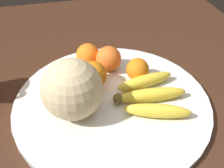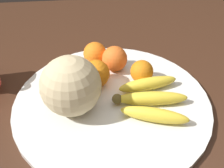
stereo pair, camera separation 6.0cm
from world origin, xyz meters
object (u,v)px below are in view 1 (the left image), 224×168
at_px(orange_front_right, 93,75).
at_px(orange_back_left, 138,69).
at_px(kitchen_table, 129,145).
at_px(fruit_bowl, 112,102).
at_px(orange_front_left, 88,55).
at_px(orange_mid_center, 109,59).
at_px(melon, 72,89).
at_px(banana_bunch, 150,95).

distance_m(orange_front_right, orange_back_left, 0.12).
height_order(kitchen_table, fruit_bowl, fruit_bowl).
distance_m(kitchen_table, fruit_bowl, 0.12).
bearing_deg(orange_front_left, fruit_bowl, -168.97).
xyz_separation_m(fruit_bowl, orange_mid_center, (0.12, -0.02, 0.04)).
relative_size(fruit_bowl, melon, 3.49).
bearing_deg(orange_front_right, banana_bunch, -125.50).
height_order(kitchen_table, melon, melon).
bearing_deg(orange_back_left, kitchen_table, 156.43).
height_order(fruit_bowl, orange_mid_center, orange_mid_center).
bearing_deg(orange_back_left, orange_front_left, 51.21).
relative_size(kitchen_table, orange_front_right, 21.11).
xyz_separation_m(kitchen_table, orange_front_left, (0.22, 0.06, 0.14)).
relative_size(orange_front_left, orange_mid_center, 0.94).
height_order(kitchen_table, orange_mid_center, orange_mid_center).
bearing_deg(fruit_bowl, orange_mid_center, -9.28).
bearing_deg(orange_front_left, orange_front_right, 178.34).
bearing_deg(kitchen_table, fruit_bowl, 23.96).
bearing_deg(banana_bunch, orange_front_left, 127.64).
relative_size(fruit_bowl, orange_back_left, 7.93).
relative_size(melon, banana_bunch, 0.76).
relative_size(banana_bunch, orange_mid_center, 2.58).
relative_size(fruit_bowl, orange_front_right, 6.74).
bearing_deg(orange_back_left, orange_mid_center, 47.57).
xyz_separation_m(fruit_bowl, orange_back_left, (0.07, -0.08, 0.04)).
relative_size(melon, orange_mid_center, 1.96).
bearing_deg(orange_front_left, kitchen_table, -165.12).
bearing_deg(kitchen_table, banana_bunch, -56.73).
relative_size(melon, orange_front_left, 2.07).
height_order(melon, banana_bunch, melon).
height_order(melon, orange_front_right, melon).
distance_m(fruit_bowl, orange_front_left, 0.17).
height_order(orange_front_left, orange_mid_center, orange_mid_center).
height_order(fruit_bowl, orange_front_right, orange_front_right).
bearing_deg(fruit_bowl, banana_bunch, -105.07).
distance_m(melon, orange_front_right, 0.11).
relative_size(orange_front_right, orange_back_left, 1.18).
xyz_separation_m(orange_front_right, orange_back_left, (0.00, -0.12, -0.01)).
bearing_deg(kitchen_table, orange_back_left, -23.57).
height_order(banana_bunch, orange_front_right, orange_front_right).
relative_size(melon, orange_front_right, 1.93).
bearing_deg(melon, orange_front_right, -35.84).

